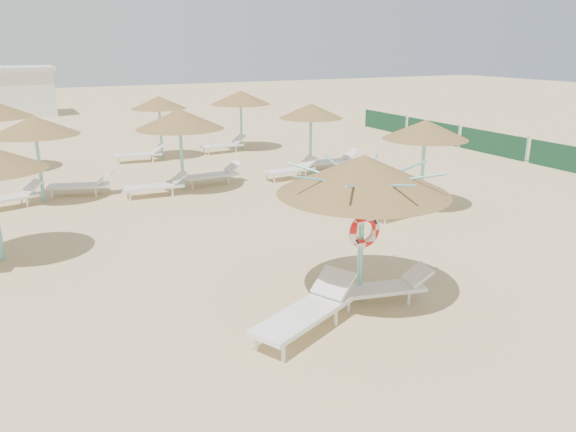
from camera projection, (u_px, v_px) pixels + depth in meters
name	position (u px, v px, depth m)	size (l,w,h in m)	color
ground	(345.00, 307.00, 10.58)	(120.00, 120.00, 0.00)	tan
main_palapa	(364.00, 175.00, 10.17)	(3.19, 3.19, 2.86)	#73C7C0
lounger_main_a	(308.00, 310.00, 9.61)	(2.34, 1.59, 0.82)	white
lounger_main_b	(386.00, 287.00, 10.71)	(1.91, 0.93, 0.67)	white
palapa_field	(161.00, 117.00, 19.47)	(14.93, 14.17, 2.72)	#73C7C0
windbreak_fence	(493.00, 143.00, 24.94)	(0.08, 19.84, 1.10)	#1B5132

